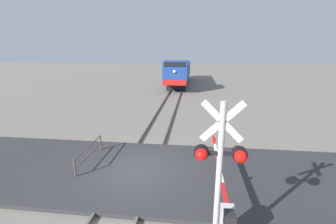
% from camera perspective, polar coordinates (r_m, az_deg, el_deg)
% --- Properties ---
extents(ground_plane, '(160.00, 160.00, 0.00)m').
position_cam_1_polar(ground_plane, '(10.42, -7.74, -14.84)').
color(ground_plane, slate).
extents(rail_track_left, '(0.08, 80.00, 0.15)m').
position_cam_1_polar(rail_track_left, '(10.57, -11.64, -14.10)').
color(rail_track_left, '#59544C').
rests_on(rail_track_left, ground_plane).
extents(rail_track_right, '(0.08, 80.00, 0.15)m').
position_cam_1_polar(rail_track_right, '(10.24, -3.73, -14.82)').
color(rail_track_right, '#59544C').
rests_on(rail_track_right, ground_plane).
extents(road_surface, '(36.00, 5.66, 0.16)m').
position_cam_1_polar(road_surface, '(10.38, -7.75, -14.47)').
color(road_surface, '#2D2D30').
rests_on(road_surface, ground_plane).
extents(locomotive, '(2.95, 16.75, 3.87)m').
position_cam_1_polar(locomotive, '(35.08, 2.82, 10.12)').
color(locomotive, black).
rests_on(locomotive, ground_plane).
extents(crossing_signal, '(1.18, 0.33, 4.21)m').
position_cam_1_polar(crossing_signal, '(5.42, 12.80, -13.60)').
color(crossing_signal, '#ADADB2').
rests_on(crossing_signal, ground_plane).
extents(crossing_gate, '(0.36, 5.91, 1.27)m').
position_cam_1_polar(crossing_gate, '(7.60, 13.82, -20.81)').
color(crossing_gate, silver).
rests_on(crossing_gate, ground_plane).
extents(guard_railing, '(0.08, 2.70, 0.95)m').
position_cam_1_polar(guard_railing, '(11.30, -19.19, -9.54)').
color(guard_railing, '#4C4742').
rests_on(guard_railing, ground_plane).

